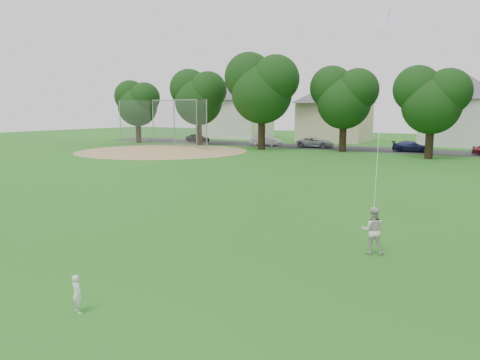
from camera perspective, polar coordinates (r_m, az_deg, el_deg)
The scene contains 9 objects.
ground at distance 12.75m, azimuth -4.50°, elevation -11.47°, with size 160.00×160.00×0.00m, color #235D15.
street at distance 52.29m, azimuth 23.98°, elevation 3.05°, with size 90.00×7.00×0.01m, color #2D2D30.
dirt_infield at distance 50.32m, azimuth -9.45°, elevation 3.49°, with size 18.00×18.00×0.02m, color #9E7F51.
toddler at distance 10.95m, azimuth -19.27°, elevation -12.98°, with size 0.31×0.21×0.86m, color white.
older_boy at distance 14.84m, azimuth 15.88°, elevation -5.94°, with size 0.71×0.55×1.45m, color beige.
kite at distance 16.15m, azimuth 16.74°, elevation 7.88°, with size 1.27×2.30×7.34m.
baseball_backstop at distance 55.93m, azimuth -8.42°, elevation 6.82°, with size 12.53×2.60×5.48m.
tree_row at distance 45.88m, azimuth 25.77°, elevation 10.16°, with size 82.19×9.25×10.91m.
house_row at distance 62.08m, azimuth 25.29°, elevation 8.60°, with size 77.79×14.09×10.60m.
Camera 1 is at (7.14, -9.62, 4.36)m, focal length 35.00 mm.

